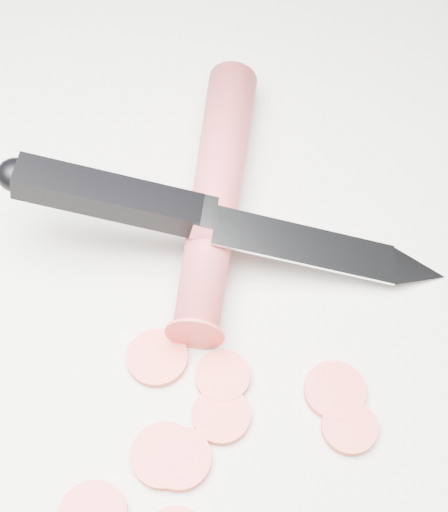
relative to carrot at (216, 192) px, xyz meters
name	(u,v)px	position (x,y,z in m)	size (l,w,h in m)	color
ground	(183,343)	(-0.07, -0.09, -0.02)	(2.40, 2.40, 0.00)	beige
carrot	(216,192)	(0.00, 0.00, 0.00)	(0.03, 0.03, 0.23)	#C13C42
carrot_slice_2	(157,358)	(-0.09, -0.09, -0.02)	(0.04, 0.04, 0.01)	#EE4740
carrot_slice_3	(335,391)	(0.00, -0.16, -0.02)	(0.04, 0.04, 0.01)	#EE4740
carrot_slice_4	(349,427)	(-0.01, -0.18, -0.02)	(0.03, 0.03, 0.01)	#EE4740
carrot_slice_5	(164,455)	(-0.11, -0.15, -0.02)	(0.04, 0.04, 0.01)	#EE4740
carrot_slice_6	(180,459)	(-0.10, -0.15, -0.02)	(0.04, 0.04, 0.01)	#EE4740
carrot_slice_7	(221,416)	(-0.07, -0.14, -0.02)	(0.04, 0.04, 0.01)	#EE4740
carrot_slice_8	(223,376)	(-0.06, -0.12, -0.02)	(0.03, 0.03, 0.01)	#EE4740
kitchen_knife	(230,220)	(-0.01, -0.04, 0.02)	(0.27, 0.19, 0.08)	silver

